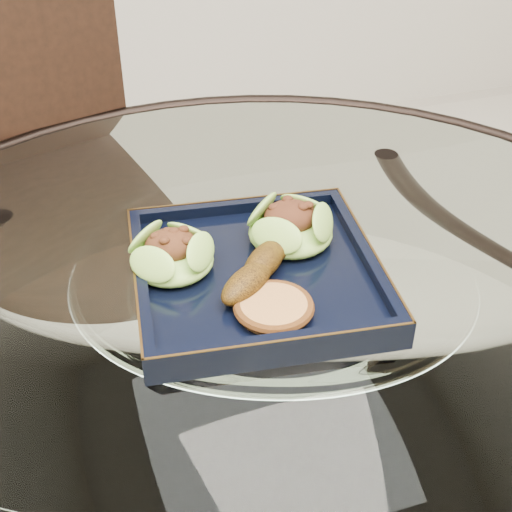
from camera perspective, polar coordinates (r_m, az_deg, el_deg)
name	(u,v)px	position (r m, az deg, el deg)	size (l,w,h in m)	color
dining_table	(271,403)	(0.90, 1.18, -11.66)	(1.13, 1.13, 0.77)	white
dining_chair	(42,265)	(1.17, -16.77, -0.68)	(0.57, 0.57, 1.07)	black
navy_plate	(256,278)	(0.80, 0.00, -1.74)	(0.27, 0.27, 0.02)	black
lettuce_wrap_left	(172,256)	(0.80, -6.73, -0.03)	(0.09, 0.09, 0.03)	#73A730
lettuce_wrap_right	(291,228)	(0.84, 2.78, 2.22)	(0.10, 0.10, 0.04)	olive
roasted_plantain	(264,261)	(0.79, 0.68, -0.40)	(0.16, 0.03, 0.03)	#583709
crumb_patty	(274,308)	(0.73, 1.43, -4.20)	(0.07, 0.07, 0.01)	#C77B42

